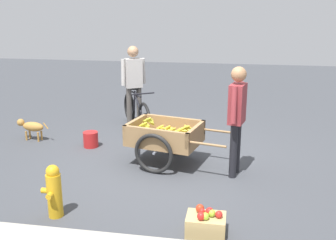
% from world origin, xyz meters
% --- Properties ---
extents(ground_plane, '(24.00, 24.00, 0.00)m').
position_xyz_m(ground_plane, '(0.00, 0.00, 0.00)').
color(ground_plane, '#3D3F44').
extents(fruit_cart, '(1.78, 1.13, 0.72)m').
position_xyz_m(fruit_cart, '(0.11, -0.06, 0.44)').
color(fruit_cart, '#937047').
rests_on(fruit_cart, ground).
extents(vendor_person, '(0.27, 0.60, 1.65)m').
position_xyz_m(vendor_person, '(-1.02, 0.20, 0.99)').
color(vendor_person, black).
rests_on(vendor_person, ground).
extents(bicycle, '(0.94, 1.43, 0.85)m').
position_xyz_m(bicycle, '(1.03, -1.88, 0.35)').
color(bicycle, black).
rests_on(bicycle, ground).
extents(cyclist_person, '(0.45, 0.37, 1.70)m').
position_xyz_m(cyclist_person, '(1.11, -2.01, 1.03)').
color(cyclist_person, '#4C4742').
rests_on(cyclist_person, ground).
extents(dog, '(0.67, 0.24, 0.40)m').
position_xyz_m(dog, '(2.82, -0.79, 0.27)').
color(dog, '#AD7A38').
rests_on(dog, ground).
extents(fire_hydrant, '(0.25, 0.25, 0.67)m').
position_xyz_m(fire_hydrant, '(1.11, 1.84, 0.33)').
color(fire_hydrant, gold).
rests_on(fire_hydrant, ground).
extents(plastic_bucket, '(0.27, 0.27, 0.28)m').
position_xyz_m(plastic_bucket, '(1.57, -0.61, 0.14)').
color(plastic_bucket, '#B21E1E').
rests_on(plastic_bucket, ground).
extents(apple_crate, '(0.44, 0.32, 0.32)m').
position_xyz_m(apple_crate, '(-0.73, 1.92, 0.13)').
color(apple_crate, tan).
rests_on(apple_crate, ground).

